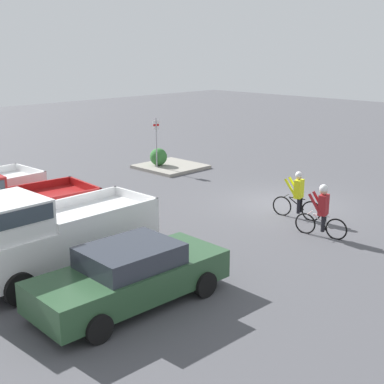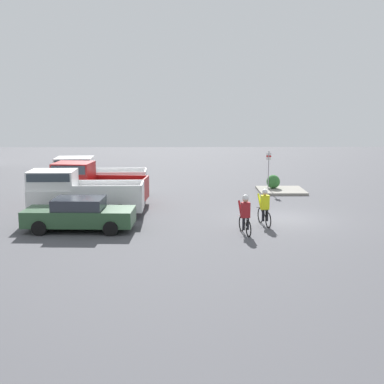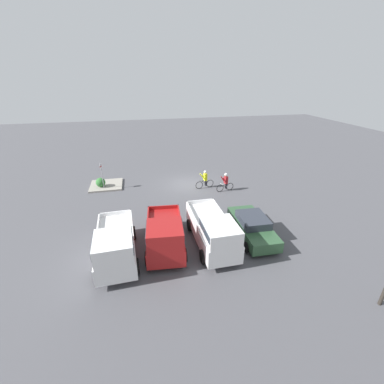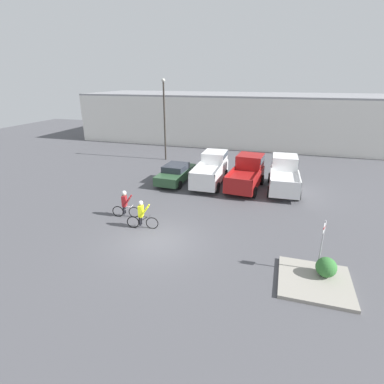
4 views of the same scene
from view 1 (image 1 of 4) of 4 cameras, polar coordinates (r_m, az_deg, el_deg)
name	(u,v)px [view 1 (image 1 of 4)]	position (r m, az deg, el deg)	size (l,w,h in m)	color
ground_plane	(283,204)	(20.72, 9.66, -1.23)	(80.00, 80.00, 0.00)	#4C4C51
sedan_0	(131,275)	(12.49, -6.56, -8.77)	(2.15, 4.78, 1.44)	#2D5133
pickup_truck_0	(42,234)	(14.19, -15.71, -4.35)	(2.23, 5.46, 2.29)	white
cyclist_0	(298,195)	(18.88, 11.21, -0.29)	(1.79, 0.54, 1.69)	black
cyclist_1	(322,209)	(17.18, 13.73, -1.81)	(1.69, 0.53, 1.72)	black
fire_lane_sign	(156,139)	(25.75, -3.82, 5.64)	(0.13, 0.29, 2.53)	#9E9EA3
curb_island	(171,167)	(26.45, -2.30, 2.72)	(2.90, 2.82, 0.15)	gray
shrub	(159,157)	(26.36, -3.59, 3.77)	(0.85, 0.85, 0.85)	#337033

